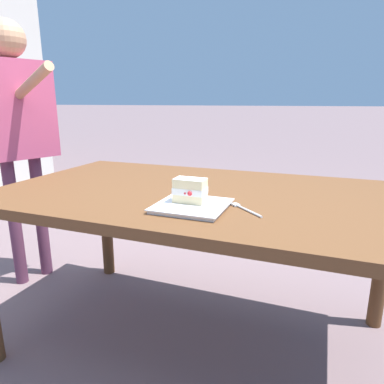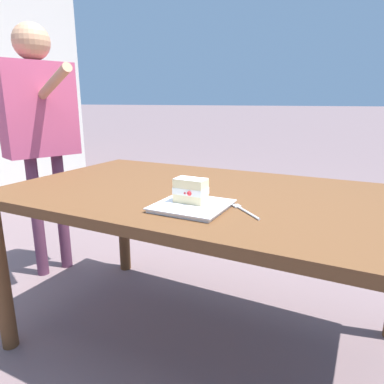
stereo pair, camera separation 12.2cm
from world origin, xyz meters
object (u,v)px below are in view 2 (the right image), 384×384
Objects in this scene: cake_slice at (191,190)px; diner_person at (39,114)px; dessert_fork at (244,211)px; dessert_plate at (192,206)px; patio_table at (205,210)px.

cake_slice is 0.07× the size of diner_person.
cake_slice is 0.20m from dessert_fork.
patio_table is at bearing 103.69° from dessert_plate.
patio_table is 14.95× the size of cake_slice.
dessert_plate reaches higher than patio_table.
cake_slice is 1.33m from diner_person.
dessert_plate is 2.16× the size of cake_slice.
cake_slice is at bearing -171.84° from dessert_fork.
dessert_plate is 1.36m from diner_person.
cake_slice reaches higher than dessert_plate.
cake_slice reaches higher than dessert_fork.
patio_table is at bearing 140.22° from dessert_fork.
patio_table is 0.27m from cake_slice.
dessert_plate is 0.16× the size of diner_person.
diner_person is at bearing 160.93° from cake_slice.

